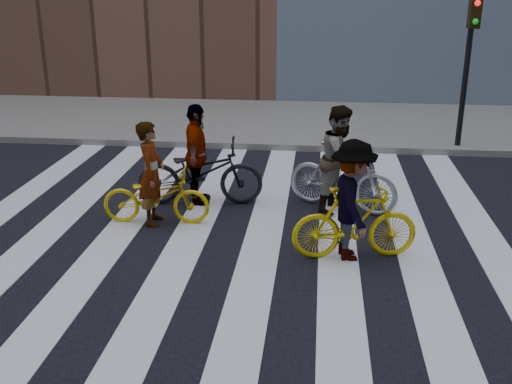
% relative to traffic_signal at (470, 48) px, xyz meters
% --- Properties ---
extents(ground, '(100.00, 100.00, 0.00)m').
position_rel_traffic_signal_xyz_m(ground, '(-4.40, -5.32, -2.28)').
color(ground, black).
rests_on(ground, ground).
extents(sidewalk_far, '(100.00, 5.00, 0.15)m').
position_rel_traffic_signal_xyz_m(sidewalk_far, '(-4.40, 2.18, -2.20)').
color(sidewalk_far, gray).
rests_on(sidewalk_far, ground).
extents(zebra_crosswalk, '(8.25, 10.00, 0.01)m').
position_rel_traffic_signal_xyz_m(zebra_crosswalk, '(-4.40, -5.32, -2.27)').
color(zebra_crosswalk, silver).
rests_on(zebra_crosswalk, ground).
extents(traffic_signal, '(0.22, 0.42, 3.33)m').
position_rel_traffic_signal_xyz_m(traffic_signal, '(0.00, 0.00, 0.00)').
color(traffic_signal, black).
rests_on(traffic_signal, ground).
extents(bike_yellow_left, '(1.70, 0.68, 0.88)m').
position_rel_traffic_signal_xyz_m(bike_yellow_left, '(-5.58, -4.66, -1.84)').
color(bike_yellow_left, yellow).
rests_on(bike_yellow_left, ground).
extents(bike_silver_mid, '(1.96, 1.27, 1.15)m').
position_rel_traffic_signal_xyz_m(bike_silver_mid, '(-2.67, -3.76, -1.71)').
color(bike_silver_mid, '#A2A5AC').
rests_on(bike_silver_mid, ground).
extents(bike_yellow_right, '(1.78, 0.77, 1.03)m').
position_rel_traffic_signal_xyz_m(bike_yellow_right, '(-2.55, -5.58, -1.76)').
color(bike_yellow_right, yellow).
rests_on(bike_yellow_right, ground).
extents(bike_dark_rear, '(2.19, 0.98, 1.11)m').
position_rel_traffic_signal_xyz_m(bike_dark_rear, '(-5.06, -3.73, -1.72)').
color(bike_dark_rear, black).
rests_on(bike_dark_rear, ground).
extents(rider_left, '(0.43, 0.62, 1.64)m').
position_rel_traffic_signal_xyz_m(rider_left, '(-5.63, -4.66, -1.46)').
color(rider_left, slate).
rests_on(rider_left, ground).
extents(rider_mid, '(0.96, 1.05, 1.76)m').
position_rel_traffic_signal_xyz_m(rider_mid, '(-2.72, -3.76, -1.40)').
color(rider_mid, slate).
rests_on(rider_mid, ground).
extents(rider_right, '(0.80, 1.17, 1.68)m').
position_rel_traffic_signal_xyz_m(rider_right, '(-2.60, -5.58, -1.44)').
color(rider_right, slate).
rests_on(rider_right, ground).
extents(rider_rear, '(0.53, 1.05, 1.73)m').
position_rel_traffic_signal_xyz_m(rider_rear, '(-5.11, -3.73, -1.42)').
color(rider_rear, slate).
rests_on(rider_rear, ground).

